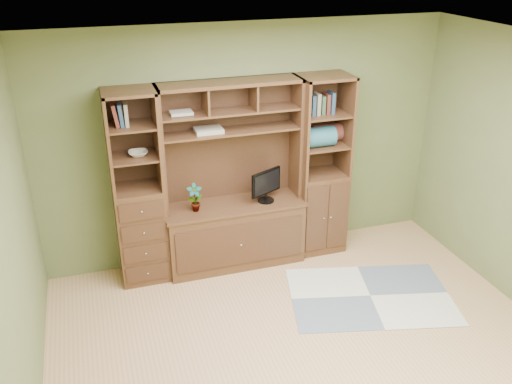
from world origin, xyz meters
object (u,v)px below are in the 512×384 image
object	(u,v)px
left_tower	(138,190)
center_hutch	(234,179)
monitor	(266,180)
right_tower	(321,167)

from	to	relation	value
left_tower	center_hutch	bearing A→B (deg)	-2.29
left_tower	monitor	world-z (taller)	left_tower
center_hutch	left_tower	world-z (taller)	same
left_tower	monitor	xyz separation A→B (m)	(1.35, -0.07, -0.05)
center_hutch	right_tower	xyz separation A→B (m)	(1.02, 0.04, 0.00)
center_hutch	left_tower	xyz separation A→B (m)	(-1.00, 0.04, 0.00)
left_tower	right_tower	world-z (taller)	same
monitor	left_tower	bearing A→B (deg)	150.75
center_hutch	monitor	distance (m)	0.36
left_tower	monitor	distance (m)	1.36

